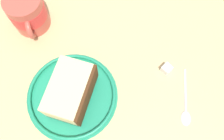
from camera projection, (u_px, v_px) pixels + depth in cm
name	position (u px, v px, depth cm)	size (l,w,h in cm)	color
ground_plane	(96.00, 75.00, 52.96)	(113.35, 113.35, 3.50)	tan
small_plate	(72.00, 95.00, 48.82)	(18.63, 18.63, 1.44)	#1E8C66
cake_slice	(71.00, 91.00, 45.73)	(12.34, 9.62, 6.41)	#472814
tea_mug	(27.00, 12.00, 51.30)	(10.27, 8.05, 8.57)	#BF4C3F
teaspoon	(186.00, 109.00, 48.22)	(11.94, 2.11, 0.80)	silver
sugar_cube	(167.00, 69.00, 50.62)	(1.82, 1.82, 1.82)	white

